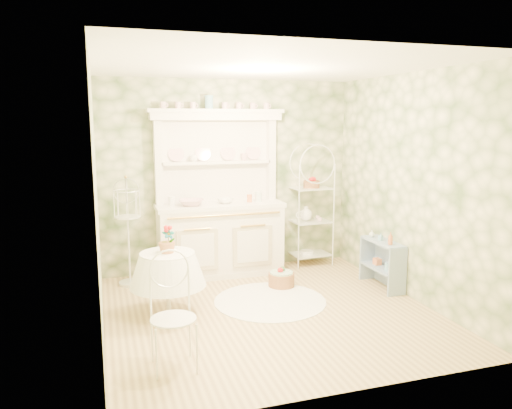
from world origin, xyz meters
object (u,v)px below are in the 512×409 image
object	(u,v)px
round_table	(168,283)
floor_basket	(281,278)
kitchen_dresser	(220,194)
bakers_rack	(311,204)
birdcage_stand	(128,230)
cafe_chair	(173,322)
side_shelf	(382,265)

from	to	relation	value
round_table	floor_basket	size ratio (longest dim) A/B	2.09
kitchen_dresser	bakers_rack	xyz separation A→B (m)	(1.41, 0.10, -0.23)
bakers_rack	birdcage_stand	world-z (taller)	bakers_rack
cafe_chair	round_table	bearing A→B (deg)	82.37
side_shelf	cafe_chair	distance (m)	3.18
side_shelf	kitchen_dresser	bearing A→B (deg)	154.00
bakers_rack	cafe_chair	xyz separation A→B (m)	(-2.43, -2.60, -0.50)
side_shelf	round_table	size ratio (longest dim) A/B	0.93
bakers_rack	round_table	distance (m)	2.74
kitchen_dresser	floor_basket	distance (m)	1.43
round_table	floor_basket	world-z (taller)	round_table
side_shelf	floor_basket	distance (m)	1.31
kitchen_dresser	cafe_chair	world-z (taller)	kitchen_dresser
floor_basket	birdcage_stand	bearing A→B (deg)	160.07
bakers_rack	floor_basket	world-z (taller)	bakers_rack
cafe_chair	birdcage_stand	bearing A→B (deg)	93.25
bakers_rack	birdcage_stand	xyz separation A→B (m)	(-2.65, -0.18, -0.18)
bakers_rack	cafe_chair	bearing A→B (deg)	-136.74
side_shelf	round_table	distance (m)	2.77
bakers_rack	cafe_chair	size ratio (longest dim) A/B	2.18
side_shelf	floor_basket	xyz separation A→B (m)	(-1.24, 0.40, -0.18)
kitchen_dresser	cafe_chair	distance (m)	2.79
round_table	cafe_chair	size ratio (longest dim) A/B	0.89
kitchen_dresser	floor_basket	bearing A→B (deg)	-50.57
cafe_chair	side_shelf	bearing A→B (deg)	22.76
bakers_rack	floor_basket	distance (m)	1.41
kitchen_dresser	bakers_rack	size ratio (longest dim) A/B	1.25
round_table	cafe_chair	bearing A→B (deg)	-95.51
round_table	floor_basket	xyz separation A→B (m)	(1.53, 0.52, -0.26)
cafe_chair	birdcage_stand	size ratio (longest dim) A/B	0.57
kitchen_dresser	floor_basket	world-z (taller)	kitchen_dresser
round_table	bakers_rack	bearing A→B (deg)	30.79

